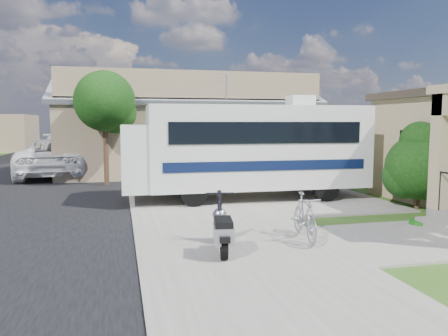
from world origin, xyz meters
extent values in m
plane|color=#214813|center=(0.00, 0.00, 0.00)|extent=(120.00, 120.00, 0.00)
cube|color=black|center=(-7.50, 10.00, 0.01)|extent=(9.00, 80.00, 0.02)
cube|color=slate|center=(-1.00, 10.00, 0.03)|extent=(4.00, 80.00, 0.06)
cube|color=slate|center=(1.50, 4.50, 0.03)|extent=(7.00, 6.00, 0.05)
cube|color=slate|center=(3.00, -1.00, 0.03)|extent=(4.00, 3.00, 0.05)
cube|color=black|center=(5.48, 2.70, 1.70)|extent=(0.04, 1.10, 1.20)
cube|color=slate|center=(3.35, -1.30, 0.08)|extent=(0.35, 2.16, 0.16)
cube|color=#97825F|center=(4.08, -0.28, 1.85)|extent=(0.35, 0.35, 2.70)
cube|color=#806950|center=(0.00, 14.00, 1.80)|extent=(12.00, 8.00, 3.60)
cube|color=slate|center=(0.00, 12.00, 4.15)|extent=(12.50, 4.40, 1.78)
cube|color=slate|center=(0.00, 16.00, 4.15)|extent=(12.50, 4.40, 1.78)
cube|color=slate|center=(0.00, 14.00, 4.85)|extent=(12.50, 0.50, 0.22)
cube|color=#806950|center=(0.00, 10.10, 4.15)|extent=(11.76, 0.20, 1.30)
cylinder|color=#2F2014|center=(-3.80, 9.00, 1.57)|extent=(0.20, 0.20, 3.15)
sphere|color=black|center=(-3.80, 9.00, 3.38)|extent=(2.40, 2.40, 2.40)
sphere|color=black|center=(-3.40, 9.20, 2.93)|extent=(1.68, 1.68, 1.68)
cylinder|color=#2F2014|center=(-3.80, 19.00, 1.65)|extent=(0.20, 0.20, 3.29)
sphere|color=black|center=(-3.80, 19.00, 3.53)|extent=(2.40, 2.40, 2.40)
sphere|color=black|center=(-3.40, 19.20, 3.06)|extent=(1.68, 1.68, 1.68)
cylinder|color=#2F2014|center=(-3.80, 28.00, 1.50)|extent=(0.20, 0.20, 3.01)
sphere|color=black|center=(-3.80, 28.00, 3.22)|extent=(2.40, 2.40, 2.40)
sphere|color=black|center=(-3.40, 28.20, 2.79)|extent=(1.68, 1.68, 1.68)
cube|color=beige|center=(1.12, 4.68, 1.76)|extent=(7.10, 2.68, 2.62)
cube|color=beige|center=(-2.80, 4.77, 1.46)|extent=(0.86, 2.41, 2.01)
cube|color=black|center=(-2.99, 4.78, 2.01)|extent=(0.11, 2.14, 0.91)
cube|color=black|center=(1.09, 3.41, 2.23)|extent=(5.99, 0.17, 0.65)
cube|color=black|center=(1.15, 5.95, 2.23)|extent=(5.99, 0.17, 0.65)
cube|color=black|center=(1.09, 3.41, 1.24)|extent=(6.34, 0.17, 0.30)
cube|color=black|center=(1.15, 5.95, 1.24)|extent=(6.34, 0.17, 0.30)
cube|color=beige|center=(2.63, 4.64, 3.25)|extent=(0.82, 0.72, 0.35)
cylinder|color=#94939A|center=(0.11, 4.70, 3.57)|extent=(0.04, 0.04, 1.01)
cylinder|color=black|center=(-1.16, 3.63, 0.45)|extent=(0.81, 0.30, 0.80)
cylinder|color=black|center=(-1.11, 5.84, 0.45)|extent=(0.81, 0.30, 0.80)
cylinder|color=black|center=(3.06, 3.53, 0.45)|extent=(0.81, 0.30, 0.80)
cylinder|color=black|center=(3.12, 5.74, 0.45)|extent=(0.81, 0.30, 0.80)
cylinder|color=#2F2014|center=(5.24, 1.99, 0.38)|extent=(0.15, 0.15, 0.76)
sphere|color=black|center=(5.24, 1.99, 1.24)|extent=(1.91, 1.91, 1.91)
sphere|color=black|center=(5.62, 2.27, 1.62)|extent=(1.53, 1.53, 1.53)
sphere|color=black|center=(4.95, 2.18, 0.95)|extent=(1.33, 1.33, 1.33)
sphere|color=black|center=(5.43, 1.70, 0.86)|extent=(1.14, 1.14, 1.14)
sphere|color=black|center=(5.24, 1.99, 2.00)|extent=(1.14, 1.14, 1.14)
cylinder|color=black|center=(-1.46, -1.52, 0.29)|extent=(0.20, 0.48, 0.46)
cylinder|color=black|center=(-1.28, -0.37, 0.29)|extent=(0.20, 0.48, 0.46)
cube|color=#94939A|center=(-1.38, -1.00, 0.36)|extent=(0.40, 0.62, 0.08)
cube|color=#94939A|center=(-1.45, -1.42, 0.50)|extent=(0.44, 0.63, 0.32)
cube|color=black|center=(-1.44, -1.36, 0.71)|extent=(0.41, 0.67, 0.13)
cube|color=black|center=(-1.49, -1.68, 0.48)|extent=(0.22, 0.24, 0.11)
cylinder|color=black|center=(-1.30, -0.45, 0.71)|extent=(0.14, 0.37, 0.88)
sphere|color=#94939A|center=(-1.28, -0.37, 0.64)|extent=(0.30, 0.30, 0.30)
sphere|color=black|center=(-1.27, -0.29, 0.64)|extent=(0.13, 0.13, 0.13)
cylinder|color=black|center=(-1.31, -0.53, 1.11)|extent=(0.58, 0.13, 0.04)
cube|color=black|center=(-1.28, -0.37, 0.42)|extent=(0.19, 0.31, 0.06)
imported|color=#94939A|center=(0.52, -0.60, 0.49)|extent=(0.67, 1.69, 0.99)
imported|color=white|center=(-6.27, 12.76, 0.88)|extent=(3.27, 6.50, 1.76)
imported|color=white|center=(-6.65, 19.51, 0.92)|extent=(3.66, 6.67, 1.83)
cylinder|color=#176614|center=(3.55, -0.30, 0.10)|extent=(0.45, 0.45, 0.20)
camera|label=1|loc=(-3.26, -9.03, 2.55)|focal=35.00mm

